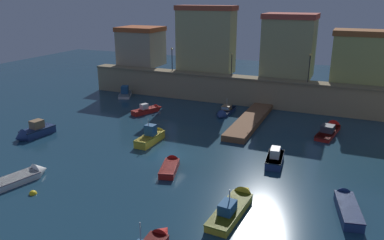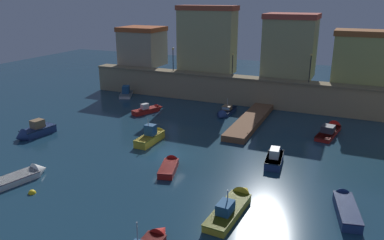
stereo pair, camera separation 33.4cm
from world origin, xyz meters
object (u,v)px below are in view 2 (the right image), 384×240
quay_lamp_2 (311,63)px  moored_boat_5 (345,205)px  quay_lamp_1 (233,61)px  moored_boat_6 (33,131)px  moored_boat_0 (170,165)px  moored_boat_7 (149,109)px  moored_boat_3 (331,129)px  mooring_buoy_0 (32,193)px  moored_boat_11 (225,112)px  moored_boat_4 (25,175)px  moored_boat_10 (233,204)px  moored_boat_13 (127,92)px  quay_lamp_0 (173,56)px  moored_boat_9 (153,136)px  moored_boat_2 (275,157)px

quay_lamp_2 → moored_boat_5: bearing=-76.1°
quay_lamp_1 → moored_boat_6: 27.34m
moored_boat_0 → moored_boat_7: (-10.28, 14.33, 0.07)m
moored_boat_3 → mooring_buoy_0: size_ratio=11.75×
moored_boat_7 → moored_boat_11: size_ratio=0.96×
moored_boat_4 → moored_boat_5: moored_boat_4 is taller
moored_boat_10 → moored_boat_11: (-8.03, 21.54, -0.06)m
moored_boat_13 → mooring_buoy_0: (10.37, -29.46, -0.42)m
quay_lamp_0 → moored_boat_10: quay_lamp_0 is taller
mooring_buoy_0 → moored_boat_5: bearing=17.9°
moored_boat_5 → moored_boat_9: (-19.36, 6.49, 0.17)m
moored_boat_10 → moored_boat_9: bearing=55.1°
moored_boat_5 → mooring_buoy_0: size_ratio=9.61×
quay_lamp_1 → moored_boat_11: 8.25m
moored_boat_10 → moored_boat_13: moored_boat_10 is taller
quay_lamp_0 → moored_boat_3: 25.25m
quay_lamp_0 → quay_lamp_1: (9.25, -0.00, -0.14)m
moored_boat_0 → moored_boat_2: 9.76m
quay_lamp_2 → moored_boat_2: bearing=-91.2°
moored_boat_6 → quay_lamp_2: bearing=139.0°
quay_lamp_0 → moored_boat_6: 23.39m
moored_boat_4 → moored_boat_6: moored_boat_6 is taller
moored_boat_2 → moored_boat_11: moored_boat_11 is taller
moored_boat_9 → mooring_buoy_0: size_ratio=8.80×
moored_boat_2 → moored_boat_9: moored_boat_9 is taller
moored_boat_2 → moored_boat_3: bearing=-26.6°
moored_boat_6 → moored_boat_7: (7.09, 13.02, -0.17)m
moored_boat_7 → moored_boat_9: bearing=-125.2°
moored_boat_3 → moored_boat_4: moored_boat_3 is taller
moored_boat_5 → moored_boat_0: bearing=73.8°
moored_boat_2 → mooring_buoy_0: (-16.05, -13.56, -0.51)m
moored_boat_7 → moored_boat_3: bearing=-63.5°
quay_lamp_2 → moored_boat_5: quay_lamp_2 is taller
moored_boat_7 → mooring_buoy_0: moored_boat_7 is taller
moored_boat_6 → moored_boat_7: size_ratio=0.99×
moored_boat_2 → moored_boat_9: bearing=84.0°
moored_boat_0 → moored_boat_3: moored_boat_3 is taller
moored_boat_3 → moored_boat_6: 33.01m
moored_boat_10 → moored_boat_11: bearing=24.2°
moored_boat_5 → moored_boat_3: bearing=-4.1°
moored_boat_3 → moored_boat_7: (-22.62, -1.37, 0.04)m
moored_boat_4 → moored_boat_5: bearing=-62.0°
moored_boat_10 → moored_boat_13: 35.91m
moored_boat_3 → moored_boat_5: moored_boat_3 is taller
moored_boat_2 → moored_boat_13: 30.83m
moored_boat_13 → moored_boat_9: bearing=-164.6°
quay_lamp_0 → moored_boat_6: bearing=-106.1°
moored_boat_3 → moored_boat_7: moored_boat_7 is taller
moored_boat_11 → mooring_buoy_0: 26.60m
quay_lamp_1 → moored_boat_13: quay_lamp_1 is taller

